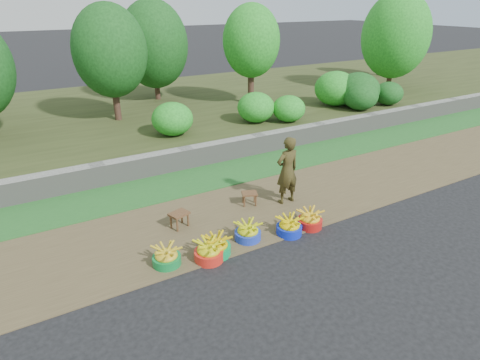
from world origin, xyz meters
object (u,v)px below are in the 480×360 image
basin_d (248,232)px  basin_c (217,246)px  basin_a (166,257)px  vendor_woman (287,170)px  basin_f (310,219)px  stool_left (179,216)px  basin_e (289,226)px  basin_b (209,252)px  stool_right (249,195)px

basin_d → basin_c: bearing=-169.6°
basin_a → vendor_woman: 3.22m
basin_f → stool_left: basin_f is taller
vendor_woman → basin_c: bearing=23.1°
basin_a → basin_e: basin_e is taller
basin_b → vendor_woman: size_ratio=0.34×
basin_f → stool_right: basin_f is taller
basin_f → vendor_woman: bearing=79.4°
basin_d → basin_f: bearing=-9.1°
basin_d → stool_left: size_ratio=1.15×
basin_c → basin_e: basin_c is taller
basin_e → stool_left: basin_e is taller
basin_d → stool_left: bearing=132.3°
basin_e → stool_right: basin_e is taller
basin_b → basin_d: bearing=13.1°
stool_left → stool_right: 1.66m
basin_a → basin_f: basin_f is taller
basin_d → stool_right: size_ratio=1.24×
basin_a → stool_left: (0.64, 1.00, 0.11)m
basin_d → stool_right: bearing=57.5°
basin_d → stool_left: (-0.93, 1.02, 0.11)m
basin_c → basin_f: size_ratio=1.01×
vendor_woman → basin_d: bearing=29.0°
basin_c → stool_left: basin_c is taller
basin_a → stool_right: 2.55m
basin_b → basin_e: basin_b is taller
basin_a → basin_e: 2.36m
basin_c → basin_e: (1.48, -0.09, -0.00)m
basin_c → basin_d: (0.70, 0.13, -0.00)m
stool_right → basin_f: bearing=-67.6°
basin_e → stool_left: bearing=144.1°
basin_a → basin_f: 2.85m
basin_d → stool_right: (0.73, 1.14, 0.08)m
basin_b → stool_left: basin_b is taller
basin_a → stool_left: bearing=57.5°
basin_c → basin_f: 1.99m
basin_f → basin_c: bearing=177.8°
basin_c → stool_left: (-0.22, 1.15, 0.10)m
basin_e → stool_right: size_ratio=1.24×
basin_e → vendor_woman: (0.70, 1.08, 0.60)m
basin_b → basin_c: bearing=22.6°
basin_d → basin_f: size_ratio=1.00×
basin_f → stool_right: 1.46m
basin_e → vendor_woman: bearing=57.0°
vendor_woman → stool_right: bearing=-21.5°
vendor_woman → basin_b: bearing=23.0°
basin_e → stool_right: 1.36m
basin_a → basin_e: size_ratio=0.98×
basin_b → basin_d: size_ratio=1.03×
basin_e → basin_f: 0.50m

